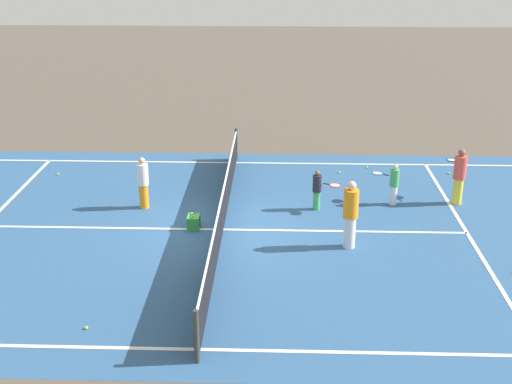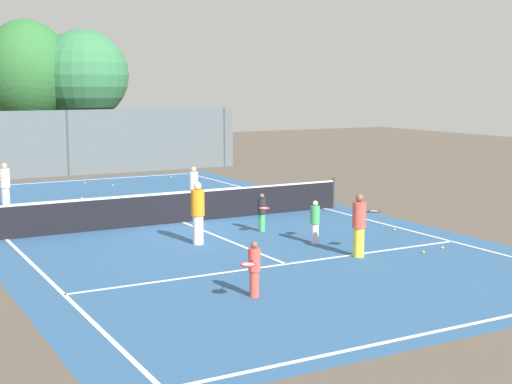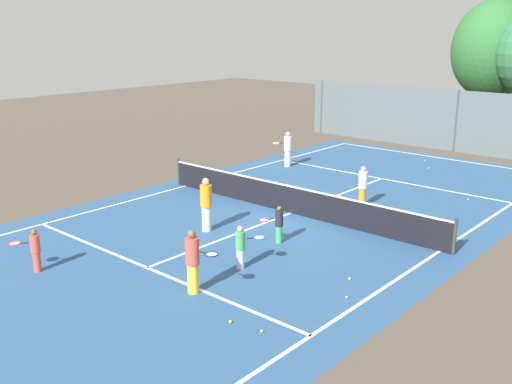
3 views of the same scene
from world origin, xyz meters
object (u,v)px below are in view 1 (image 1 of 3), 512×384
(tennis_ball_11, at_px, (459,182))
(ball_crate, at_px, (194,222))
(player_1, at_px, (350,214))
(tennis_ball_2, at_px, (58,174))
(player_4, at_px, (459,176))
(player_0, at_px, (143,182))
(player_5, at_px, (318,189))
(tennis_ball_6, at_px, (449,173))
(tennis_ball_1, at_px, (86,328))
(player_6, at_px, (393,183))
(tennis_ball_7, at_px, (339,172))
(tennis_ball_5, at_px, (367,167))

(tennis_ball_11, bearing_deg, ball_crate, 115.42)
(player_1, relative_size, tennis_ball_2, 26.56)
(player_4, bearing_deg, tennis_ball_11, -16.42)
(ball_crate, bearing_deg, player_0, 48.67)
(player_4, distance_m, ball_crate, 7.68)
(player_1, relative_size, player_5, 1.50)
(player_0, xyz_separation_m, tennis_ball_2, (2.65, 3.31, -0.74))
(tennis_ball_6, bearing_deg, tennis_ball_1, 135.50)
(player_6, height_order, tennis_ball_6, player_6)
(tennis_ball_6, xyz_separation_m, tennis_ball_7, (-0.03, 3.55, 0.00))
(tennis_ball_7, bearing_deg, tennis_ball_2, 93.07)
(tennis_ball_7, xyz_separation_m, tennis_ball_11, (-0.77, -3.68, 0.00))
(player_4, bearing_deg, player_0, 94.06)
(player_5, height_order, tennis_ball_6, player_5)
(player_6, bearing_deg, tennis_ball_6, -40.28)
(tennis_ball_1, xyz_separation_m, tennis_ball_11, (8.68, -9.45, 0.00))
(player_0, xyz_separation_m, tennis_ball_1, (-6.32, -0.02, -0.74))
(tennis_ball_7, distance_m, tennis_ball_11, 3.76)
(tennis_ball_1, distance_m, tennis_ball_2, 9.56)
(player_4, height_order, tennis_ball_7, player_4)
(tennis_ball_6, distance_m, tennis_ball_11, 0.81)
(player_5, bearing_deg, player_1, -164.76)
(player_0, height_order, player_6, player_0)
(ball_crate, bearing_deg, tennis_ball_2, 50.46)
(player_0, xyz_separation_m, tennis_ball_6, (3.16, -9.33, -0.74))
(player_5, relative_size, tennis_ball_7, 17.66)
(tennis_ball_6, bearing_deg, tennis_ball_2, 92.34)
(ball_crate, bearing_deg, player_6, -70.98)
(tennis_ball_2, relative_size, tennis_ball_11, 1.00)
(tennis_ball_2, relative_size, tennis_ball_6, 1.00)
(tennis_ball_11, bearing_deg, tennis_ball_5, 64.67)
(tennis_ball_7, bearing_deg, tennis_ball_11, -101.78)
(ball_crate, relative_size, tennis_ball_6, 6.45)
(tennis_ball_2, bearing_deg, player_0, -128.65)
(player_0, xyz_separation_m, player_6, (0.51, -7.09, -0.13))
(tennis_ball_11, bearing_deg, tennis_ball_7, 78.22)
(player_1, bearing_deg, tennis_ball_6, -34.10)
(ball_crate, bearing_deg, tennis_ball_5, -45.71)
(tennis_ball_1, relative_size, tennis_ball_5, 1.00)
(tennis_ball_1, relative_size, tennis_ball_6, 1.00)
(tennis_ball_7, bearing_deg, tennis_ball_5, -61.45)
(player_0, distance_m, player_4, 8.98)
(tennis_ball_5, xyz_separation_m, tennis_ball_6, (-0.49, -2.59, 0.00))
(player_0, relative_size, ball_crate, 3.53)
(tennis_ball_1, distance_m, tennis_ball_7, 11.07)
(player_5, bearing_deg, player_4, -81.58)
(player_4, relative_size, tennis_ball_5, 24.91)
(tennis_ball_5, relative_size, tennis_ball_6, 1.00)
(player_6, bearing_deg, ball_crate, 109.02)
(player_5, height_order, tennis_ball_5, player_5)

